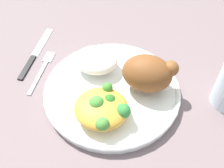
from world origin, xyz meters
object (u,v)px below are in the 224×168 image
plate (112,90)px  knife (34,56)px  roasted_chicken (148,73)px  fork (42,69)px  rice_pile (96,60)px  mac_cheese_with_broccoli (103,108)px

plate → knife: size_ratio=1.49×
roasted_chicken → fork: size_ratio=0.76×
roasted_chicken → knife: size_ratio=0.57×
plate → roasted_chicken: roasted_chicken is taller
plate → fork: 0.18m
plate → knife: (-0.22, 0.06, -0.01)m
rice_pile → knife: (-0.16, 0.01, -0.04)m
rice_pile → roasted_chicken: bearing=-11.2°
fork → knife: size_ratio=0.75×
roasted_chicken → rice_pile: 0.12m
plate → fork: (-0.18, 0.02, -0.01)m
roasted_chicken → plate: bearing=-159.8°
rice_pile → knife: rice_pile is taller
fork → roasted_chicken: bearing=0.9°
rice_pile → mac_cheese_with_broccoli: mac_cheese_with_broccoli is taller
mac_cheese_with_broccoli → fork: mac_cheese_with_broccoli is taller
roasted_chicken → fork: (-0.24, -0.00, -0.06)m
roasted_chicken → rice_pile: size_ratio=1.15×
rice_pile → mac_cheese_with_broccoli: 0.13m
rice_pile → fork: bearing=-167.7°
mac_cheese_with_broccoli → knife: (-0.22, 0.13, -0.04)m
rice_pile → fork: rice_pile is taller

